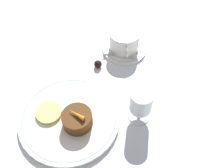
{
  "coord_description": "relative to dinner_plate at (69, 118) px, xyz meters",
  "views": [
    {
      "loc": [
        0.38,
        0.03,
        0.64
      ],
      "look_at": [
        -0.07,
        0.07,
        0.04
      ],
      "focal_mm": 42.0,
      "sensor_mm": 36.0,
      "label": 1
    }
  ],
  "objects": [
    {
      "name": "ground_plane",
      "position": [
        -0.01,
        0.05,
        -0.01
      ],
      "size": [
        3.0,
        3.0,
        0.0
      ],
      "primitive_type": "plane",
      "color": "white"
    },
    {
      "name": "dinner_plate",
      "position": [
        0.0,
        0.0,
        0.0
      ],
      "size": [
        0.28,
        0.28,
        0.01
      ],
      "color": "white",
      "rests_on": "ground_plane"
    },
    {
      "name": "saucer",
      "position": [
        -0.25,
        0.18,
        -0.0
      ],
      "size": [
        0.15,
        0.15,
        0.01
      ],
      "color": "white",
      "rests_on": "ground_plane"
    },
    {
      "name": "coffee_cup",
      "position": [
        -0.26,
        0.18,
        0.04
      ],
      "size": [
        0.12,
        0.1,
        0.07
      ],
      "color": "white",
      "rests_on": "saucer"
    },
    {
      "name": "spoon",
      "position": [
        -0.21,
        0.18,
        0.0
      ],
      "size": [
        0.04,
        0.11,
        0.0
      ],
      "color": "silver",
      "rests_on": "saucer"
    },
    {
      "name": "wine_glass",
      "position": [
        0.01,
        0.19,
        0.06
      ],
      "size": [
        0.06,
        0.06,
        0.11
      ],
      "color": "silver",
      "rests_on": "ground_plane"
    },
    {
      "name": "dessert_cake",
      "position": [
        0.02,
        0.02,
        0.03
      ],
      "size": [
        0.08,
        0.08,
        0.04
      ],
      "color": "#563314",
      "rests_on": "dinner_plate"
    },
    {
      "name": "carrot_garnish",
      "position": [
        0.02,
        0.02,
        0.05
      ],
      "size": [
        0.04,
        0.05,
        0.01
      ],
      "color": "orange",
      "rests_on": "dessert_cake"
    },
    {
      "name": "pineapple_slice",
      "position": [
        -0.02,
        -0.06,
        0.01
      ],
      "size": [
        0.07,
        0.07,
        0.01
      ],
      "color": "#EFE075",
      "rests_on": "dinner_plate"
    },
    {
      "name": "chocolate_truffle",
      "position": [
        -0.19,
        0.09,
        0.0
      ],
      "size": [
        0.02,
        0.02,
        0.02
      ],
      "color": "black",
      "rests_on": "ground_plane"
    }
  ]
}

